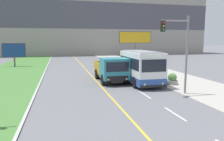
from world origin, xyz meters
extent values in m
cube|color=silver|center=(2.75, 7.80, 0.00)|extent=(0.12, 2.40, 0.01)
cube|color=silver|center=(2.75, 12.40, 0.00)|extent=(0.12, 2.40, 0.01)
cube|color=silver|center=(2.75, 17.00, 0.00)|extent=(0.12, 2.40, 0.01)
cube|color=silver|center=(2.75, 21.60, 0.00)|extent=(0.12, 2.40, 0.01)
cube|color=silver|center=(2.75, 26.20, 0.00)|extent=(0.12, 2.40, 0.01)
cube|color=gray|center=(0.00, 60.40, 10.29)|extent=(80.00, 8.00, 20.58)
cube|color=#4C4C56|center=(0.00, 56.38, 10.81)|extent=(80.00, 0.04, 7.20)
cube|color=white|center=(3.96, 16.44, 1.69)|extent=(2.48, 5.99, 2.83)
cube|color=#2D519E|center=(3.96, 16.44, 0.62)|extent=(2.50, 6.01, 0.70)
cube|color=black|center=(3.96, 16.44, 2.11)|extent=(2.50, 5.51, 0.99)
cube|color=gray|center=(3.96, 16.44, 3.14)|extent=(2.10, 5.39, 0.08)
cube|color=black|center=(3.96, 13.43, 2.11)|extent=(2.18, 0.04, 1.04)
cube|color=black|center=(3.96, 13.42, 0.38)|extent=(2.43, 0.06, 0.20)
sphere|color=#F4EAB2|center=(3.16, 13.41, 0.57)|extent=(0.20, 0.20, 0.20)
sphere|color=#F4EAB2|center=(4.76, 13.41, 0.57)|extent=(0.20, 0.20, 0.20)
cube|color=white|center=(3.96, 13.43, 2.92)|extent=(1.36, 0.04, 0.28)
cylinder|color=black|center=(2.78, 14.77, 0.50)|extent=(0.28, 1.00, 1.00)
cylinder|color=black|center=(5.14, 14.77, 0.50)|extent=(0.28, 1.00, 1.00)
cylinder|color=black|center=(2.78, 18.36, 0.50)|extent=(0.28, 1.00, 1.00)
cylinder|color=black|center=(5.14, 18.36, 0.50)|extent=(0.28, 1.00, 1.00)
cube|color=black|center=(1.43, 18.73, 0.45)|extent=(1.11, 6.12, 0.20)
cube|color=teal|center=(1.43, 16.85, 1.53)|extent=(2.46, 2.36, 1.96)
cube|color=black|center=(1.43, 15.66, 1.82)|extent=(2.09, 0.04, 0.88)
cube|color=black|center=(1.43, 15.65, 0.77)|extent=(1.97, 0.06, 0.44)
sphere|color=silver|center=(0.57, 15.64, 0.70)|extent=(0.18, 0.18, 0.18)
sphere|color=silver|center=(2.29, 15.64, 0.70)|extent=(0.18, 0.18, 0.18)
cube|color=#B7931E|center=(1.43, 20.04, 0.61)|extent=(2.34, 3.51, 0.12)
cube|color=#B7931E|center=(0.32, 20.04, 1.18)|extent=(0.12, 3.51, 1.26)
cube|color=#B7931E|center=(2.54, 20.04, 1.18)|extent=(0.12, 3.51, 1.26)
cube|color=#B7931E|center=(1.43, 18.34, 1.18)|extent=(2.34, 0.12, 1.26)
cube|color=#B7931E|center=(1.43, 21.73, 1.18)|extent=(2.34, 0.12, 1.26)
cube|color=#B7931E|center=(1.43, 18.34, 1.93)|extent=(2.34, 0.12, 0.24)
cylinder|color=black|center=(0.30, 16.62, 0.52)|extent=(0.30, 1.04, 1.04)
cylinder|color=black|center=(2.56, 16.62, 0.52)|extent=(0.30, 1.04, 1.04)
cylinder|color=black|center=(0.30, 20.21, 0.52)|extent=(0.30, 1.04, 1.04)
cylinder|color=black|center=(2.56, 20.21, 0.52)|extent=(0.30, 1.04, 1.04)
cylinder|color=slate|center=(5.84, 11.74, 3.01)|extent=(0.16, 0.16, 6.02)
cylinder|color=slate|center=(4.74, 11.74, 5.62)|extent=(2.20, 0.10, 0.10)
cube|color=black|center=(3.78, 11.74, 5.22)|extent=(0.28, 0.24, 0.80)
sphere|color=red|center=(3.78, 11.61, 5.46)|extent=(0.14, 0.14, 0.14)
sphere|color=orange|center=(3.78, 11.61, 5.22)|extent=(0.14, 0.14, 0.14)
sphere|color=green|center=(3.78, 11.61, 4.98)|extent=(0.14, 0.14, 0.14)
cylinder|color=#59595B|center=(10.60, 36.92, 1.85)|extent=(0.24, 0.24, 3.71)
cube|color=#333333|center=(10.60, 36.92, 4.72)|extent=(6.39, 0.20, 2.19)
cube|color=gold|center=(10.60, 36.81, 4.72)|extent=(6.23, 0.02, 2.03)
cylinder|color=#59595B|center=(-10.63, 34.21, 0.78)|extent=(0.24, 0.24, 1.56)
cube|color=#333333|center=(-10.63, 34.21, 2.60)|extent=(3.49, 0.20, 2.23)
cube|color=navy|center=(-10.63, 34.10, 2.60)|extent=(3.33, 0.02, 2.07)
cylinder|color=gray|center=(6.62, 15.16, 0.27)|extent=(1.04, 1.04, 0.37)
sphere|color=#518442|center=(6.62, 15.16, 0.74)|extent=(0.83, 0.83, 0.83)
cylinder|color=gray|center=(6.66, 18.89, 0.28)|extent=(1.10, 1.10, 0.39)
sphere|color=#518442|center=(6.66, 18.89, 0.78)|extent=(0.88, 0.88, 0.88)
cylinder|color=gray|center=(6.68, 22.62, 0.27)|extent=(0.95, 0.95, 0.38)
sphere|color=#518442|center=(6.68, 22.62, 0.72)|extent=(0.76, 0.76, 0.76)
camera|label=1|loc=(-3.62, -3.14, 4.23)|focal=35.00mm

